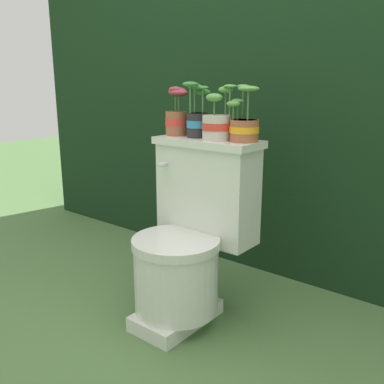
{
  "coord_description": "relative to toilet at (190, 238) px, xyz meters",
  "views": [
    {
      "loc": [
        0.99,
        -1.26,
        0.98
      ],
      "look_at": [
        -0.08,
        0.06,
        0.54
      ],
      "focal_mm": 40.0,
      "sensor_mm": 36.0,
      "label": 1
    }
  ],
  "objects": [
    {
      "name": "toilet",
      "position": [
        0.0,
        0.0,
        0.0
      ],
      "size": [
        0.46,
        0.49,
        0.75
      ],
      "color": "silver",
      "rests_on": "ground"
    },
    {
      "name": "ground_plane",
      "position": [
        0.08,
        -0.04,
        -0.35
      ],
      "size": [
        12.0,
        12.0,
        0.0
      ],
      "primitive_type": "plane",
      "color": "#4C703D"
    },
    {
      "name": "potted_plant_middle",
      "position": [
        0.05,
        0.11,
        0.48
      ],
      "size": [
        0.14,
        0.12,
        0.22
      ],
      "color": "beige",
      "rests_on": "toilet"
    },
    {
      "name": "potted_plant_midright",
      "position": [
        0.16,
        0.13,
        0.47
      ],
      "size": [
        0.13,
        0.12,
        0.22
      ],
      "color": "#9E5638",
      "rests_on": "toilet"
    },
    {
      "name": "potted_plant_left",
      "position": [
        -0.18,
        0.13,
        0.5
      ],
      "size": [
        0.11,
        0.11,
        0.21
      ],
      "color": "#9E5638",
      "rests_on": "toilet"
    },
    {
      "name": "potted_plant_midleft",
      "position": [
        -0.06,
        0.13,
        0.49
      ],
      "size": [
        0.11,
        0.11,
        0.23
      ],
      "color": "#262628",
      "rests_on": "toilet"
    },
    {
      "name": "hedge_backdrop",
      "position": [
        0.08,
        0.93,
        0.54
      ],
      "size": [
        3.67,
        0.7,
        1.77
      ],
      "color": "black",
      "rests_on": "ground"
    }
  ]
}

